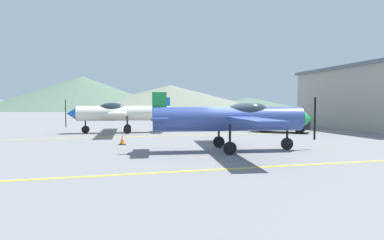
# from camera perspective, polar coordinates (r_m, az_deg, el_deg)

# --- Properties ---
(ground_plane) EXTENTS (400.00, 400.00, 0.00)m
(ground_plane) POSITION_cam_1_polar(r_m,az_deg,el_deg) (16.02, 6.80, -5.31)
(ground_plane) COLOR slate
(apron_line_near) EXTENTS (80.00, 0.16, 0.01)m
(apron_line_near) POSITION_cam_1_polar(r_m,az_deg,el_deg) (11.91, 14.82, -8.21)
(apron_line_near) COLOR yellow
(apron_line_near) RESTS_ON ground_plane
(apron_line_far) EXTENTS (80.00, 0.16, 0.01)m
(apron_line_far) POSITION_cam_1_polar(r_m,az_deg,el_deg) (22.98, 0.20, -2.80)
(apron_line_far) COLOR yellow
(apron_line_far) RESTS_ON ground_plane
(airplane_near) EXTENTS (8.32, 9.54, 2.85)m
(airplane_near) POSITION_cam_1_polar(r_m,az_deg,el_deg) (15.37, 7.80, 0.34)
(airplane_near) COLOR #33478C
(airplane_near) RESTS_ON ground_plane
(airplane_mid) EXTENTS (8.27, 9.52, 2.85)m
(airplane_mid) POSITION_cam_1_polar(r_m,az_deg,el_deg) (25.67, -12.92, 1.30)
(airplane_mid) COLOR silver
(airplane_mid) RESTS_ON ground_plane
(car_sedan) EXTENTS (4.49, 4.08, 1.62)m
(car_sedan) POSITION_cam_1_polar(r_m,az_deg,el_deg) (26.57, 16.10, -0.33)
(car_sedan) COLOR black
(car_sedan) RESTS_ON ground_plane
(traffic_cone_front) EXTENTS (0.36, 0.36, 0.59)m
(traffic_cone_front) POSITION_cam_1_polar(r_m,az_deg,el_deg) (18.12, -12.57, -3.50)
(traffic_cone_front) COLOR black
(traffic_cone_front) RESTS_ON ground_plane
(hill_centerleft) EXTENTS (76.62, 76.62, 13.86)m
(hill_centerleft) POSITION_cam_1_polar(r_m,az_deg,el_deg) (137.50, -19.38, 4.65)
(hill_centerleft) COLOR #4C6651
(hill_centerleft) RESTS_ON ground_plane
(hill_centerright) EXTENTS (80.47, 80.47, 10.23)m
(hill_centerright) POSITION_cam_1_polar(r_m,az_deg,el_deg) (130.48, -3.95, 4.11)
(hill_centerright) COLOR slate
(hill_centerright) RESTS_ON ground_plane
(hill_right) EXTENTS (57.63, 57.63, 6.03)m
(hill_right) POSITION_cam_1_polar(r_m,az_deg,el_deg) (176.18, 10.21, 3.06)
(hill_right) COLOR #4C6651
(hill_right) RESTS_ON ground_plane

